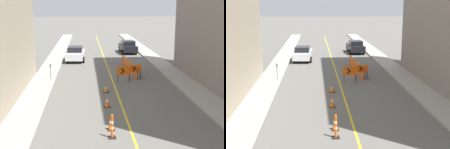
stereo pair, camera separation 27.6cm
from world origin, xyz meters
The scene contains 13 objects.
lane_stripe centered at (0.00, 28.47, 0.00)m, with size 0.12×56.95×0.01m.
sidewalk_left centered at (-5.56, 28.47, 0.08)m, with size 1.87×56.95×0.16m.
sidewalk_right centered at (5.56, 28.47, 0.08)m, with size 1.87×56.95×0.16m.
traffic_cone_second centered at (-0.97, 8.53, 0.32)m, with size 0.37×0.37×0.64m.
traffic_cone_third centered at (-0.90, 12.03, 0.32)m, with size 0.35×0.35×0.66m.
traffic_cone_fourth centered at (-0.74, 15.33, 0.24)m, with size 0.42×0.42×0.49m.
delineator_post_front centered at (-1.00, 7.59, 0.50)m, with size 0.36×0.36×1.16m.
arrow_barricade_primary centered at (0.84, 18.13, 0.88)m, with size 1.09×0.10×1.25m.
arrow_barricade_secondary centered at (1.91, 19.00, 0.86)m, with size 1.09×0.14×1.20m.
safety_mesh_fence centered at (1.90, 22.45, 0.48)m, with size 0.44×7.30×0.95m.
parked_car_curb_near centered at (-3.24, 28.08, 0.80)m, with size 2.04×4.39×1.59m.
parked_car_curb_mid centered at (3.25, 33.27, 0.80)m, with size 1.99×4.38×1.59m.
parking_meter_near_curb centered at (-4.97, 18.84, 1.08)m, with size 0.12×0.11×1.31m.
Camera 2 is at (-1.90, -5.94, 6.12)m, focal length 50.00 mm.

